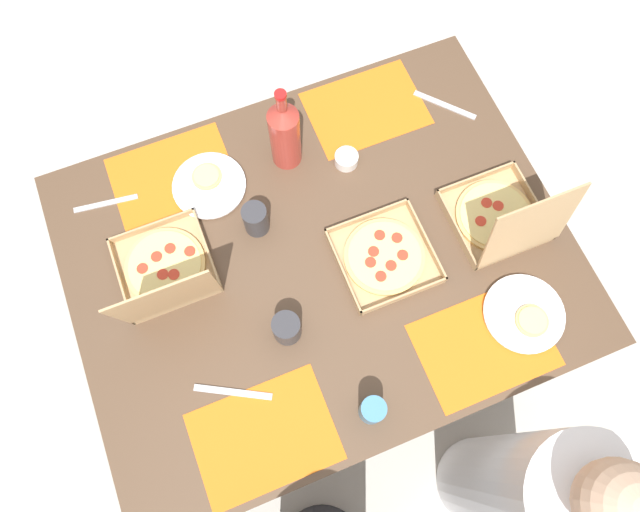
{
  "coord_description": "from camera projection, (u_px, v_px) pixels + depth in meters",
  "views": [
    {
      "loc": [
        0.2,
        0.5,
        2.31
      ],
      "look_at": [
        0.0,
        0.0,
        0.77
      ],
      "focal_mm": 31.76,
      "sensor_mm": 36.0,
      "label": 1
    }
  ],
  "objects": [
    {
      "name": "condiment_bowl",
      "position": [
        346.0,
        159.0,
        1.71
      ],
      "size": [
        0.07,
        0.07,
        0.04
      ],
      "primitive_type": "cylinder",
      "color": "white",
      "rests_on": "dining_table"
    },
    {
      "name": "pizza_box_edge_far",
      "position": [
        166.0,
        272.0,
        1.56
      ],
      "size": [
        0.26,
        0.3,
        0.29
      ],
      "color": "tan",
      "rests_on": "dining_table"
    },
    {
      "name": "pizza_box_center",
      "position": [
        384.0,
        256.0,
        1.61
      ],
      "size": [
        0.26,
        0.26,
        0.04
      ],
      "color": "tan",
      "rests_on": "dining_table"
    },
    {
      "name": "plate_middle",
      "position": [
        524.0,
        315.0,
        1.56
      ],
      "size": [
        0.23,
        0.23,
        0.03
      ],
      "color": "white",
      "rests_on": "dining_table"
    },
    {
      "name": "plate_near_left",
      "position": [
        209.0,
        185.0,
        1.69
      ],
      "size": [
        0.22,
        0.22,
        0.03
      ],
      "color": "white",
      "rests_on": "dining_table"
    },
    {
      "name": "placemat_far_left",
      "position": [
        484.0,
        345.0,
        1.54
      ],
      "size": [
        0.36,
        0.26,
        0.0
      ],
      "primitive_type": "cube",
      "color": "orange",
      "rests_on": "dining_table"
    },
    {
      "name": "placemat_near_right",
      "position": [
        172.0,
        176.0,
        1.71
      ],
      "size": [
        0.36,
        0.26,
        0.0
      ],
      "primitive_type": "cube",
      "color": "orange",
      "rests_on": "dining_table"
    },
    {
      "name": "ground_plane",
      "position": [
        320.0,
        317.0,
        2.35
      ],
      "size": [
        6.0,
        6.0,
        0.0
      ],
      "primitive_type": "plane",
      "color": "beige"
    },
    {
      "name": "cup_spare",
      "position": [
        372.0,
        410.0,
        1.44
      ],
      "size": [
        0.07,
        0.07,
        0.1
      ],
      "primitive_type": "cylinder",
      "color": "teal",
      "rests_on": "dining_table"
    },
    {
      "name": "cup_clear_left",
      "position": [
        287.0,
        328.0,
        1.51
      ],
      "size": [
        0.08,
        0.08,
        0.1
      ],
      "primitive_type": "cylinder",
      "color": "#333338",
      "rests_on": "dining_table"
    },
    {
      "name": "placemat_far_right",
      "position": [
        264.0,
        437.0,
        1.46
      ],
      "size": [
        0.36,
        0.26,
        0.0
      ],
      "primitive_type": "cube",
      "color": "orange",
      "rests_on": "dining_table"
    },
    {
      "name": "soda_bottle",
      "position": [
        285.0,
        134.0,
        1.61
      ],
      "size": [
        0.09,
        0.09,
        0.32
      ],
      "color": "#B2382D",
      "rests_on": "dining_table"
    },
    {
      "name": "knife_by_far_left",
      "position": [
        445.0,
        105.0,
        1.79
      ],
      "size": [
        0.15,
        0.17,
        0.0
      ],
      "primitive_type": "cube",
      "rotation": [
        0.0,
        0.0,
        2.3
      ],
      "color": "#B7B7BC",
      "rests_on": "dining_table"
    },
    {
      "name": "fork_by_far_right",
      "position": [
        106.0,
        203.0,
        1.68
      ],
      "size": [
        0.19,
        0.04,
        0.0
      ],
      "primitive_type": "cube",
      "rotation": [
        0.0,
        0.0,
        6.15
      ],
      "color": "#B7B7BC",
      "rests_on": "dining_table"
    },
    {
      "name": "knife_by_near_left",
      "position": [
        233.0,
        392.0,
        1.5
      ],
      "size": [
        0.19,
        0.12,
        0.0
      ],
      "primitive_type": "cube",
      "rotation": [
        0.0,
        0.0,
        2.64
      ],
      "color": "#B7B7BC",
      "rests_on": "dining_table"
    },
    {
      "name": "pizza_box_corner_right",
      "position": [
        502.0,
        218.0,
        1.62
      ],
      "size": [
        0.26,
        0.26,
        0.29
      ],
      "color": "tan",
      "rests_on": "dining_table"
    },
    {
      "name": "diner_left_seat",
      "position": [
        526.0,
        490.0,
        1.65
      ],
      "size": [
        0.32,
        0.32,
        1.17
      ],
      "color": "white",
      "rests_on": "ground_plane"
    },
    {
      "name": "placemat_near_left",
      "position": [
        366.0,
        108.0,
        1.79
      ],
      "size": [
        0.36,
        0.26,
        0.0
      ],
      "primitive_type": "cube",
      "color": "orange",
      "rests_on": "dining_table"
    },
    {
      "name": "dining_table",
      "position": [
        320.0,
        267.0,
        1.73
      ],
      "size": [
        1.42,
        1.11,
        0.77
      ],
      "color": "#3F3328",
      "rests_on": "ground_plane"
    },
    {
      "name": "cup_clear_right",
      "position": [
        256.0,
        219.0,
        1.61
      ],
      "size": [
        0.07,
        0.07,
        0.11
      ],
      "primitive_type": "cylinder",
      "color": "#333338",
      "rests_on": "dining_table"
    }
  ]
}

